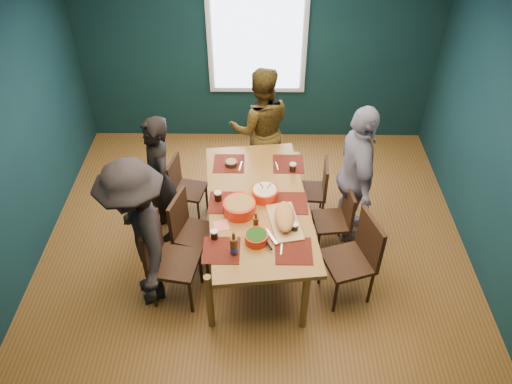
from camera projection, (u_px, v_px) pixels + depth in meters
room at (255, 146)px, 5.16m from camera, size 5.01×5.01×2.71m
dining_table at (258, 208)px, 5.38m from camera, size 1.29×2.22×0.80m
chair_left_far at (182, 184)px, 6.07m from camera, size 0.45×0.45×0.83m
chair_left_mid at (188, 226)px, 5.44m from camera, size 0.52×0.52×0.93m
chair_left_near at (165, 255)px, 5.04m from camera, size 0.53×0.53×1.03m
chair_right_far at (317, 187)px, 6.04m from camera, size 0.40×0.40×0.83m
chair_right_mid at (339, 215)px, 5.63m from camera, size 0.43×0.43×0.86m
chair_right_near at (358, 253)px, 5.07m from camera, size 0.58×0.58×1.02m
person_far_left at (159, 181)px, 5.62m from camera, size 0.59×0.69×1.61m
person_back at (261, 129)px, 6.36m from camera, size 0.87×0.70×1.67m
person_right at (356, 177)px, 5.55m from camera, size 0.50×1.06×1.76m
person_near_left at (139, 236)px, 4.87m from camera, size 1.04×1.29×1.75m
bowl_salad at (239, 207)px, 5.18m from camera, size 0.34×0.34×0.14m
bowl_dumpling at (265, 193)px, 5.36m from camera, size 0.28×0.28×0.27m
bowl_herbs at (256, 237)px, 4.88m from camera, size 0.23×0.23×0.10m
cutting_board at (285, 218)px, 5.06m from camera, size 0.40×0.71×0.15m
small_bowl at (231, 163)px, 5.81m from camera, size 0.15×0.15×0.06m
beer_bottle_a at (234, 246)px, 4.72m from camera, size 0.08×0.08×0.29m
beer_bottle_b at (256, 223)px, 4.98m from camera, size 0.06×0.06×0.22m
cola_glass_a at (214, 234)px, 4.90m from camera, size 0.08×0.08×0.10m
cola_glass_b at (295, 227)px, 4.98m from camera, size 0.07×0.07×0.10m
cola_glass_c at (293, 167)px, 5.71m from camera, size 0.08×0.08×0.11m
cola_glass_d at (218, 196)px, 5.33m from camera, size 0.08×0.08×0.11m
napkin_a at (295, 202)px, 5.34m from camera, size 0.16×0.16×0.00m
napkin_b at (221, 226)px, 5.07m from camera, size 0.19×0.19×0.00m
napkin_c at (294, 254)px, 4.78m from camera, size 0.19×0.19×0.00m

